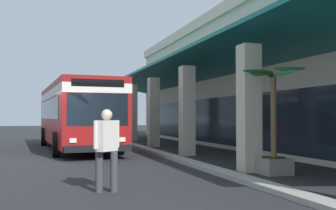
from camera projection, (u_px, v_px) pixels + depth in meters
The scene contains 6 objects.
ground at pixel (250, 154), 17.02m from camera, with size 120.00×120.00×0.00m, color #262628.
curb_strip at pixel (148, 150), 18.65m from camera, with size 37.32×0.50×0.12m, color #9E998E.
plaza_building at pixel (320, 79), 21.66m from camera, with size 31.40×14.93×7.31m.
transit_bus at pixel (76, 112), 19.68m from camera, with size 11.35×3.29×3.34m.
pedestrian at pixel (107, 145), 8.43m from camera, with size 0.50×0.60×1.75m.
potted_palm at pixel (274, 143), 11.04m from camera, with size 1.93×1.90×3.01m.
Camera 1 is at (15.22, -0.48, 1.59)m, focal length 42.75 mm.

